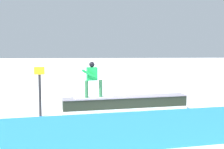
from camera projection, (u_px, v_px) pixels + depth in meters
ground_plane at (126, 113)px, 11.47m from camera, size 120.00×120.00×0.00m
grind_box at (126, 106)px, 11.43m from camera, size 5.19×1.41×0.71m
snowboarder at (92, 78)px, 11.00m from camera, size 1.59×0.64×1.43m
safety_fence at (146, 131)px, 7.27m from camera, size 12.60×2.04×1.06m
trail_marker at (40, 90)px, 10.85m from camera, size 0.40×0.10×1.95m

